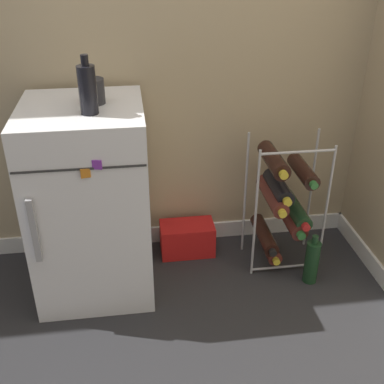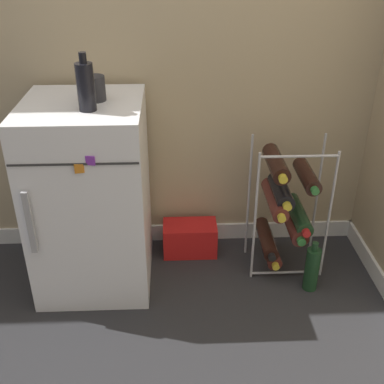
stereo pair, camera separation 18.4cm
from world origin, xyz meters
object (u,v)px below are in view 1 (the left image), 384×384
object	(u,v)px
fridge_top_cup	(93,91)
fridge_top_bottle	(88,89)
loose_bottle_floor	(312,262)
soda_box	(187,238)
mini_fridge	(91,202)
wine_rack	(281,203)

from	to	relation	value
fridge_top_cup	fridge_top_bottle	world-z (taller)	fridge_top_bottle
fridge_top_cup	loose_bottle_floor	size ratio (longest dim) A/B	0.39
soda_box	fridge_top_cup	distance (m)	0.93
mini_fridge	loose_bottle_floor	world-z (taller)	mini_fridge
mini_fridge	fridge_top_cup	xyz separation A→B (m)	(0.06, 0.03, 0.48)
wine_rack	soda_box	size ratio (longest dim) A/B	2.41
soda_box	fridge_top_cup	xyz separation A→B (m)	(-0.39, -0.14, 0.84)
wine_rack	fridge_top_cup	bearing A→B (deg)	-178.94
fridge_top_cup	soda_box	bearing A→B (deg)	19.54
wine_rack	fridge_top_bottle	distance (m)	1.06
fridge_top_bottle	fridge_top_cup	bearing A→B (deg)	84.55
fridge_top_bottle	loose_bottle_floor	distance (m)	1.28
loose_bottle_floor	fridge_top_cup	bearing A→B (deg)	169.49
soda_box	loose_bottle_floor	world-z (taller)	loose_bottle_floor
mini_fridge	fridge_top_bottle	bearing A→B (deg)	-62.80
mini_fridge	loose_bottle_floor	distance (m)	1.06
fridge_top_cup	fridge_top_bottle	xyz separation A→B (m)	(-0.01, -0.12, 0.04)
mini_fridge	wine_rack	xyz separation A→B (m)	(0.89, 0.05, -0.10)
fridge_top_cup	fridge_top_bottle	distance (m)	0.13
loose_bottle_floor	soda_box	bearing A→B (deg)	150.36
mini_fridge	fridge_top_bottle	distance (m)	0.54
fridge_top_bottle	soda_box	bearing A→B (deg)	32.79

